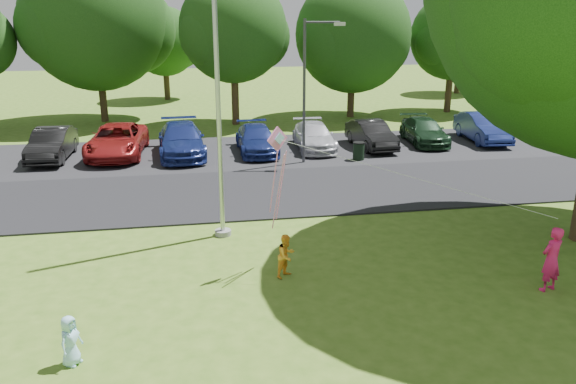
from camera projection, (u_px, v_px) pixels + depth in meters
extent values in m
plane|color=#41661A|center=(387.00, 305.00, 13.12)|extent=(120.00, 120.00, 0.00)
cube|color=black|center=(308.00, 190.00, 21.55)|extent=(60.00, 6.00, 0.06)
cube|color=black|center=(281.00, 150.00, 27.65)|extent=(42.00, 7.00, 0.06)
cylinder|color=#B7BABF|center=(217.00, 69.00, 15.71)|extent=(0.14, 0.14, 10.00)
cylinder|color=gray|center=(223.00, 232.00, 17.21)|extent=(0.50, 0.50, 0.16)
cylinder|color=#3F3F44|center=(304.00, 94.00, 24.46)|extent=(0.13, 0.13, 6.29)
cylinder|color=#3F3F44|center=(322.00, 22.00, 23.54)|extent=(1.46, 0.35, 0.09)
cube|color=silver|center=(340.00, 24.00, 23.56)|extent=(0.51, 0.31, 0.15)
cylinder|color=black|center=(359.00, 152.00, 25.71)|extent=(0.52, 0.52, 0.83)
cylinder|color=black|center=(359.00, 143.00, 25.58)|extent=(0.55, 0.55, 0.05)
sphere|color=#13340E|center=(566.00, 4.00, 13.55)|extent=(5.44, 5.44, 5.44)
cylinder|color=#332316|center=(103.00, 96.00, 34.73)|extent=(0.44, 0.44, 3.19)
sphere|color=#13340E|center=(95.00, 19.00, 33.33)|extent=(8.50, 8.50, 8.50)
sphere|color=#13340E|center=(130.00, 29.00, 34.64)|extent=(5.53, 5.53, 5.53)
sphere|color=#13340E|center=(62.00, 27.00, 32.19)|extent=(5.10, 5.10, 5.10)
cylinder|color=#332316|center=(235.00, 96.00, 33.82)|extent=(0.44, 0.44, 3.43)
sphere|color=#13340E|center=(233.00, 29.00, 32.63)|extent=(6.27, 6.27, 6.27)
sphere|color=#13340E|center=(256.00, 36.00, 33.59)|extent=(4.07, 4.07, 4.07)
sphere|color=#13340E|center=(212.00, 35.00, 31.78)|extent=(3.76, 3.76, 3.76)
cylinder|color=#332316|center=(351.00, 96.00, 36.37)|extent=(0.44, 0.44, 2.66)
sphere|color=#13340E|center=(353.00, 35.00, 35.19)|extent=(7.27, 7.27, 7.27)
sphere|color=#13340E|center=(374.00, 43.00, 36.30)|extent=(4.72, 4.72, 4.72)
sphere|color=#13340E|center=(334.00, 41.00, 34.21)|extent=(4.36, 4.36, 4.36)
cylinder|color=#332316|center=(449.00, 90.00, 38.16)|extent=(0.44, 0.44, 3.02)
sphere|color=#13340E|center=(453.00, 37.00, 37.09)|extent=(5.67, 5.67, 5.67)
sphere|color=#13340E|center=(467.00, 43.00, 37.96)|extent=(3.68, 3.68, 3.68)
sphere|color=#13340E|center=(441.00, 42.00, 36.33)|extent=(3.40, 3.40, 3.40)
cylinder|color=#332316|center=(167.00, 83.00, 43.63)|extent=(0.44, 0.44, 2.60)
sphere|color=#13340E|center=(164.00, 41.00, 42.68)|extent=(5.20, 5.20, 5.20)
sphere|color=#13340E|center=(180.00, 46.00, 43.48)|extent=(3.38, 3.38, 3.38)
sphere|color=#13340E|center=(150.00, 46.00, 41.98)|extent=(3.12, 3.12, 3.12)
cylinder|color=#332316|center=(458.00, 78.00, 47.10)|extent=(0.44, 0.44, 2.60)
sphere|color=#13340E|center=(461.00, 39.00, 46.14)|extent=(5.20, 5.20, 5.20)
sphere|color=#13340E|center=(471.00, 44.00, 46.94)|extent=(3.38, 3.38, 3.38)
sphere|color=#13340E|center=(453.00, 43.00, 45.44)|extent=(3.12, 3.12, 3.12)
imported|color=black|center=(52.00, 144.00, 25.69)|extent=(1.60, 4.34, 1.42)
imported|color=maroon|center=(117.00, 141.00, 26.30)|extent=(2.69, 5.37, 1.46)
imported|color=navy|center=(181.00, 140.00, 26.36)|extent=(2.33, 5.22, 1.49)
imported|color=navy|center=(257.00, 139.00, 26.96)|extent=(1.81, 4.41, 1.28)
imported|color=silver|center=(314.00, 136.00, 27.68)|extent=(1.95, 4.40, 1.26)
imported|color=black|center=(371.00, 134.00, 27.91)|extent=(1.67, 4.14, 1.34)
imported|color=black|center=(424.00, 131.00, 28.93)|extent=(2.15, 4.45, 1.25)
imported|color=navy|center=(483.00, 127.00, 29.31)|extent=(1.94, 4.56, 1.46)
imported|color=#E41E68|center=(551.00, 259.00, 13.57)|extent=(0.69, 0.56, 1.65)
imported|color=#FFA928|center=(286.00, 256.00, 14.37)|extent=(0.71, 0.69, 1.15)
imported|color=#A1DDF8|center=(70.00, 341.00, 10.76)|extent=(0.54, 0.60, 1.03)
cube|color=pink|center=(277.00, 139.00, 14.00)|extent=(0.57, 0.37, 0.64)
cube|color=#8CC6E5|center=(280.00, 138.00, 13.97)|extent=(0.28, 0.19, 0.31)
cylinder|color=white|center=(414.00, 178.00, 13.62)|extent=(6.33, 2.45, 1.64)
cylinder|color=pink|center=(274.00, 182.00, 14.32)|extent=(0.21, 0.27, 1.71)
cylinder|color=pink|center=(281.00, 186.00, 14.45)|extent=(0.24, 0.45, 1.96)
cylinder|color=pink|center=(278.00, 193.00, 14.35)|extent=(0.26, 0.66, 2.18)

